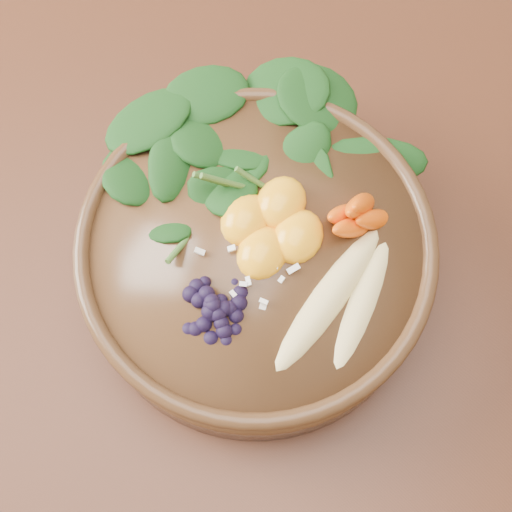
# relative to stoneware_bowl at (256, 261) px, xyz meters

# --- Properties ---
(ground) EXTENTS (4.00, 4.00, 0.00)m
(ground) POSITION_rel_stoneware_bowl_xyz_m (-0.29, -0.04, -0.78)
(ground) COLOR #381E0F
(ground) RESTS_ON ground
(stoneware_bowl) EXTENTS (0.29, 0.29, 0.07)m
(stoneware_bowl) POSITION_rel_stoneware_bowl_xyz_m (0.00, 0.00, 0.00)
(stoneware_bowl) COLOR #50331C
(stoneware_bowl) RESTS_ON dining_table
(kale_heap) EXTENTS (0.19, 0.18, 0.04)m
(kale_heap) POSITION_rel_stoneware_bowl_xyz_m (-0.03, 0.06, 0.05)
(kale_heap) COLOR #143F13
(kale_heap) RESTS_ON stoneware_bowl
(carrot_cluster) EXTENTS (0.06, 0.06, 0.07)m
(carrot_cluster) POSITION_rel_stoneware_bowl_xyz_m (0.06, 0.06, 0.07)
(carrot_cluster) COLOR #F35809
(carrot_cluster) RESTS_ON stoneware_bowl
(banana_halves) EXTENTS (0.06, 0.14, 0.02)m
(banana_halves) POSITION_rel_stoneware_bowl_xyz_m (0.07, -0.01, 0.05)
(banana_halves) COLOR #E0CC84
(banana_halves) RESTS_ON stoneware_bowl
(mandarin_cluster) EXTENTS (0.09, 0.09, 0.03)m
(mandarin_cluster) POSITION_rel_stoneware_bowl_xyz_m (0.00, 0.02, 0.05)
(mandarin_cluster) COLOR #FFA514
(mandarin_cluster) RESTS_ON stoneware_bowl
(blueberry_pile) EXTENTS (0.13, 0.11, 0.03)m
(blueberry_pile) POSITION_rel_stoneware_bowl_xyz_m (-0.01, -0.05, 0.05)
(blueberry_pile) COLOR black
(blueberry_pile) RESTS_ON stoneware_bowl
(coconut_flakes) EXTENTS (0.09, 0.07, 0.01)m
(coconut_flakes) POSITION_rel_stoneware_bowl_xyz_m (-0.00, -0.02, 0.04)
(coconut_flakes) COLOR white
(coconut_flakes) RESTS_ON stoneware_bowl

